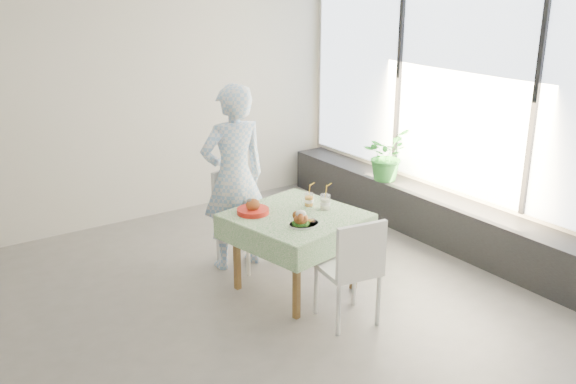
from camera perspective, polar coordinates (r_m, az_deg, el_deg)
floor at (r=5.71m, az=-6.72°, el=-10.48°), size 6.00×6.00×0.00m
wall_back at (r=7.43m, az=-16.32°, el=7.37°), size 6.00×0.02×2.80m
wall_front at (r=3.28m, az=13.43°, el=-6.67°), size 6.00×0.02×2.80m
wall_right at (r=7.02m, az=15.11°, el=6.83°), size 0.02×5.00×2.80m
window_pane at (r=6.95m, az=15.12°, el=8.82°), size 0.01×4.80×2.18m
window_ledge at (r=7.19m, az=13.29°, el=-2.31°), size 0.40×4.80×0.50m
cafe_table at (r=5.85m, az=0.68°, el=-4.56°), size 1.22×1.22×0.74m
chair_far at (r=6.44m, az=-3.88°, el=-3.87°), size 0.58×0.58×0.97m
chair_near at (r=5.43m, az=5.35°, el=-8.59°), size 0.50×0.50×0.94m
diner at (r=6.21m, az=-4.84°, el=1.27°), size 0.70×0.48×1.83m
main_dish at (r=5.48m, az=1.27°, el=-2.53°), size 0.27×0.27×0.14m
juice_cup_orange at (r=5.93m, az=1.86°, el=-0.72°), size 0.09×0.09×0.25m
juice_cup_lemonade at (r=5.85m, az=3.33°, el=-0.95°), size 0.10×0.10×0.28m
second_dish at (r=5.76m, az=-3.14°, el=-1.53°), size 0.29×0.29×0.14m
potted_plant at (r=7.51m, az=8.67°, el=3.28°), size 0.69×0.66×0.59m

